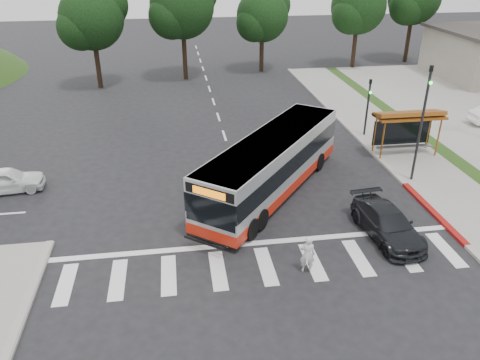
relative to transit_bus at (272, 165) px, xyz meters
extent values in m
plane|color=black|center=(-1.54, -1.41, -1.55)|extent=(140.00, 140.00, 0.00)
cube|color=gray|center=(9.46, 6.59, -1.49)|extent=(4.00, 40.00, 0.12)
cube|color=#9E9991|center=(7.46, 6.59, -1.47)|extent=(0.30, 40.00, 0.15)
cube|color=maroon|center=(7.46, -3.41, -1.47)|extent=(0.32, 6.00, 0.15)
cube|color=silver|center=(-1.54, -6.41, -1.54)|extent=(18.00, 2.60, 0.01)
cylinder|color=#904E18|center=(7.46, 2.99, -0.28)|extent=(0.10, 0.10, 2.30)
cylinder|color=#904E18|center=(11.06, 2.99, -0.28)|extent=(0.10, 0.10, 2.30)
cylinder|color=#904E18|center=(7.46, 4.19, -0.28)|extent=(0.10, 0.10, 2.30)
cylinder|color=#904E18|center=(11.06, 4.19, -0.28)|extent=(0.10, 0.10, 2.30)
cube|color=#904E18|center=(9.26, 3.59, 1.02)|extent=(4.20, 1.60, 0.12)
cube|color=#904E18|center=(9.26, 3.64, 1.17)|extent=(4.20, 1.32, 0.51)
cube|color=black|center=(9.26, 4.19, -0.23)|extent=(3.80, 0.06, 1.60)
cube|color=gray|center=(9.26, 3.59, -0.98)|extent=(3.60, 0.40, 0.08)
cylinder|color=black|center=(8.06, 0.09, 1.70)|extent=(0.14, 0.14, 6.50)
imported|color=black|center=(8.06, 0.09, 4.45)|extent=(0.16, 0.20, 1.00)
sphere|color=#19E533|center=(8.06, -0.09, 4.10)|extent=(0.18, 0.18, 0.18)
cylinder|color=black|center=(8.06, 7.09, 0.45)|extent=(0.14, 0.14, 4.00)
imported|color=black|center=(8.06, 7.09, 1.95)|extent=(0.16, 0.20, 1.00)
sphere|color=#19E533|center=(8.06, 6.91, 1.60)|extent=(0.18, 0.18, 0.18)
cylinder|color=black|center=(14.46, 26.59, 0.75)|extent=(0.44, 0.44, 4.40)
sphere|color=black|center=(14.46, 26.59, 4.75)|extent=(5.60, 5.60, 5.60)
sphere|color=black|center=(13.48, 25.89, 4.05)|extent=(3.92, 3.92, 3.92)
cylinder|color=black|center=(21.46, 28.59, 0.87)|extent=(0.44, 0.44, 4.84)
sphere|color=black|center=(20.48, 27.89, 4.50)|extent=(3.92, 3.92, 3.92)
cylinder|color=black|center=(-3.54, 24.59, 0.87)|extent=(0.44, 0.44, 4.84)
sphere|color=black|center=(-3.54, 24.59, 5.27)|extent=(6.00, 6.00, 6.00)
sphere|color=black|center=(-4.59, 23.84, 4.50)|extent=(4.20, 4.20, 4.20)
cylinder|color=black|center=(4.46, 26.59, 0.43)|extent=(0.44, 0.44, 3.96)
sphere|color=black|center=(4.46, 26.59, 4.03)|extent=(5.20, 5.20, 5.20)
sphere|color=black|center=(5.50, 27.37, 4.93)|extent=(3.90, 3.90, 3.90)
sphere|color=black|center=(3.55, 25.94, 3.40)|extent=(3.64, 3.64, 3.64)
cylinder|color=black|center=(-11.54, 22.59, 0.65)|extent=(0.44, 0.44, 4.40)
sphere|color=black|center=(-11.54, 22.59, 4.65)|extent=(5.60, 5.60, 5.60)
sphere|color=black|center=(-10.42, 23.43, 5.65)|extent=(4.20, 4.20, 4.20)
sphere|color=black|center=(-12.52, 21.89, 3.95)|extent=(3.92, 3.92, 3.92)
imported|color=silver|center=(0.00, -6.98, -0.71)|extent=(0.68, 0.52, 1.67)
imported|color=black|center=(4.28, -5.00, -0.88)|extent=(2.31, 4.77, 1.34)
imported|color=silver|center=(-14.03, 2.08, -0.88)|extent=(4.06, 1.99, 1.33)
camera|label=1|loc=(-4.88, -21.77, 10.33)|focal=35.00mm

